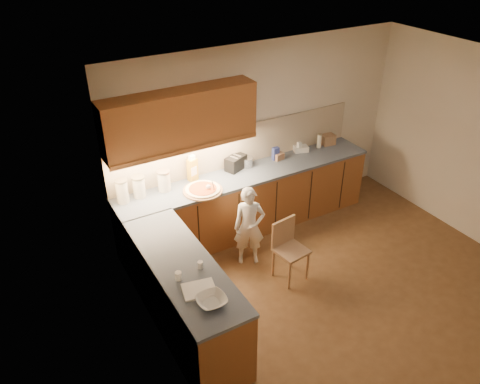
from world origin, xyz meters
The scene contains 24 objects.
room centered at (0.00, 0.00, 1.68)m, with size 4.54×4.50×2.62m.
l_counter centered at (-0.92, 1.25, 0.46)m, with size 3.77×2.62×0.92m.
backsplash centered at (-0.38, 1.99, 1.21)m, with size 3.75×0.02×0.58m, color #BDAD92.
upper_cabinets centered at (-1.27, 1.82, 1.85)m, with size 1.95×0.36×0.73m.
pizza_on_board centered at (-1.14, 1.57, 0.94)m, with size 0.51×0.51×0.21m.
child centered at (-0.75, 1.05, 0.55)m, with size 0.40×0.26×1.10m, color silver.
wooden_chair centered at (-0.48, 0.56, 0.46)m, with size 0.40×0.40×0.80m.
mixing_bowl centered at (-1.95, -0.27, 0.95)m, with size 0.28×0.28×0.07m, color white.
canister_a centered at (-2.10, 1.83, 1.08)m, with size 0.16×0.16×0.31m.
canister_b centered at (-1.88, 1.85, 1.06)m, with size 0.16×0.16×0.29m.
canister_c centered at (-1.55, 1.84, 1.06)m, with size 0.15×0.15×0.27m.
canister_d centered at (-1.55, 1.84, 1.06)m, with size 0.17×0.17×0.28m.
oil_jug centered at (-1.12, 1.90, 1.09)m, with size 0.15×0.13×0.37m.
toaster centered at (-0.48, 1.88, 1.02)m, with size 0.35×0.28×0.20m.
steel_pot centered at (-0.30, 1.87, 0.99)m, with size 0.18×0.18×0.14m.
blue_box centered at (0.17, 1.85, 1.01)m, with size 0.09×0.07×0.19m, color #2E3C8C.
card_box_a centered at (0.21, 1.83, 0.97)m, with size 0.14×0.10×0.10m, color #9D7254.
white_bottle centered at (0.60, 1.87, 1.00)m, with size 0.05×0.05×0.16m, color silver.
flat_pack centered at (0.64, 1.88, 0.96)m, with size 0.21×0.14×0.08m, color silver.
tall_jar centered at (0.96, 1.85, 1.03)m, with size 0.07×0.07×0.22m.
card_box_b centered at (1.15, 1.88, 1.00)m, with size 0.20×0.15×0.15m, color #997452.
dough_cloth centered at (-1.97, -0.06, 0.93)m, with size 0.31×0.24×0.02m, color white.
spice_jar_a centered at (-2.08, 0.18, 0.96)m, with size 0.07×0.07×0.09m, color white.
spice_jar_b centered at (-1.82, 0.23, 0.96)m, with size 0.06×0.06×0.08m, color white.
Camera 1 is at (-3.29, -3.12, 4.02)m, focal length 35.00 mm.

